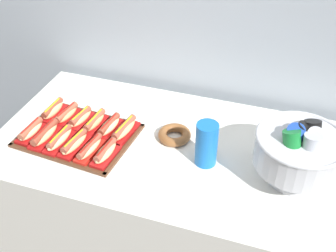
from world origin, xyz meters
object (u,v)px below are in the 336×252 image
Objects in this scene: hot_dog_7 at (67,115)px; hot_dog_9 at (95,122)px; hot_dog_1 at (45,135)px; hot_dog_6 at (53,111)px; serving_tray at (79,136)px; hot_dog_3 at (75,144)px; hot_dog_2 at (60,139)px; hot_dog_10 at (109,126)px; hot_dog_0 at (31,131)px; hot_dog_4 at (90,149)px; donut at (174,135)px; buffet_table at (175,205)px; hot_dog_5 at (106,153)px; punch_bowl at (300,150)px; hot_dog_11 at (124,130)px; hot_dog_8 at (81,118)px; cup_stack at (206,144)px.

hot_dog_7 is 0.15m from hot_dog_9.
hot_dog_1 is 1.14× the size of hot_dog_6.
serving_tray is at bearing 31.62° from hot_dog_1.
hot_dog_7 is at bearing 127.64° from hot_dog_3.
hot_dog_3 is at bearing -4.63° from hot_dog_1.
hot_dog_2 reaches higher than hot_dog_10.
hot_dog_0 is 0.99× the size of hot_dog_9.
hot_dog_4 is 0.37m from donut.
buffet_table is 0.51m from hot_dog_5.
punch_bowl is at bearing 7.46° from hot_dog_3.
serving_tray is (-0.43, -0.07, 0.38)m from buffet_table.
hot_dog_9 is 0.97× the size of hot_dog_10.
hot_dog_11 reaches higher than hot_dog_3.
hot_dog_10 is 0.82m from punch_bowl.
hot_dog_5 is 0.87× the size of hot_dog_11.
hot_dog_5 is at bearing -28.38° from hot_dog_6.
hot_dog_2 is at bearing -70.19° from hot_dog_7.
hot_dog_9 is 0.15m from hot_dog_11.
punch_bowl is (0.75, 0.13, 0.11)m from hot_dog_5.
hot_dog_8 is 1.00× the size of hot_dog_9.
hot_dog_6 is (-0.14, 0.18, 0.00)m from hot_dog_2.
punch_bowl reaches higher than hot_dog_4.
hot_dog_5 is 0.48× the size of punch_bowl.
punch_bowl reaches higher than hot_dog_5.
hot_dog_8 is (0.16, 0.15, -0.00)m from hot_dog_0.
donut is (0.29, 0.05, -0.01)m from hot_dog_10.
hot_dog_5 is 1.03× the size of hot_dog_6.
hot_dog_2 is 0.17m from hot_dog_8.
punch_bowl is at bearing -3.27° from hot_dog_7.
hot_dog_7 is at bearing 85.37° from hot_dog_1.
hot_dog_0 is 0.22m from hot_dog_8.
hot_dog_9 is (0.16, 0.15, -0.00)m from hot_dog_1.
hot_dog_4 is 0.92× the size of hot_dog_11.
hot_dog_8 is at bearing 109.81° from serving_tray.
cup_stack reaches higher than hot_dog_10.
hot_dog_4 reaches higher than serving_tray.
hot_dog_11 is (0.30, -0.02, 0.00)m from hot_dog_7.
hot_dog_8 is at bearing -175.00° from donut.
hot_dog_1 is 1.09× the size of hot_dog_10.
hot_dog_5 is at bearing -4.63° from hot_dog_2.
hot_dog_8 is 0.15m from hot_dog_10.
hot_dog_9 and hot_dog_10 have the same top height.
hot_dog_3 reaches higher than hot_dog_10.
punch_bowl is (0.93, 0.03, 0.14)m from serving_tray.
hot_dog_5 is (-0.25, -0.17, 0.41)m from buffet_table.
hot_dog_6 is 0.84× the size of hot_dog_11.
hot_dog_3 is at bearing -70.19° from hot_dog_8.
hot_dog_4 is at bearing -40.88° from hot_dog_7.
hot_dog_2 reaches higher than hot_dog_7.
donut is (0.38, 0.21, -0.02)m from hot_dog_3.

